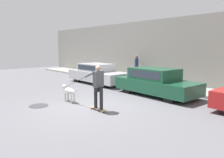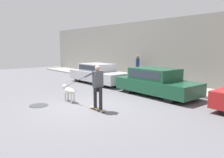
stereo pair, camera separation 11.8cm
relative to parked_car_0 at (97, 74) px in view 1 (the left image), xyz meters
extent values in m
plane|color=slate|center=(4.44, -3.75, -0.62)|extent=(36.00, 36.00, 0.00)
cube|color=gray|center=(4.44, 3.41, 1.45)|extent=(32.00, 0.30, 4.15)
cube|color=gray|center=(4.44, 2.20, -0.56)|extent=(30.00, 2.09, 0.12)
cylinder|color=black|center=(1.40, 0.75, -0.30)|extent=(0.65, 0.21, 0.64)
cylinder|color=black|center=(1.41, -0.71, -0.30)|extent=(0.65, 0.21, 0.64)
cylinder|color=black|center=(-1.33, 0.72, -0.30)|extent=(0.65, 0.21, 0.64)
cylinder|color=black|center=(-1.31, -0.75, -0.30)|extent=(0.65, 0.21, 0.64)
cube|color=#BCBCC1|center=(0.04, 0.00, -0.12)|extent=(4.42, 1.76, 0.61)
cube|color=#BCBCC1|center=(-0.13, 0.00, 0.42)|extent=(2.16, 1.56, 0.48)
cube|color=#28333D|center=(-0.12, -0.77, 0.45)|extent=(1.88, 0.04, 0.31)
cylinder|color=black|center=(6.09, 0.71, -0.31)|extent=(0.63, 0.22, 0.62)
cylinder|color=black|center=(6.05, -0.78, -0.31)|extent=(0.63, 0.22, 0.62)
cylinder|color=black|center=(3.52, 0.78, -0.31)|extent=(0.63, 0.22, 0.62)
cylinder|color=black|center=(3.48, -0.71, -0.31)|extent=(0.63, 0.22, 0.62)
cube|color=#194C33|center=(4.79, 0.00, -0.14)|extent=(4.18, 1.84, 0.59)
cube|color=#194C33|center=(4.62, 0.01, 0.43)|extent=(2.25, 1.62, 0.55)
cube|color=#28333D|center=(4.60, -0.78, 0.46)|extent=(1.94, 0.06, 0.35)
cylinder|color=beige|center=(2.87, -3.95, -0.44)|extent=(0.07, 0.07, 0.38)
cylinder|color=beige|center=(2.87, -3.81, -0.44)|extent=(0.07, 0.07, 0.38)
cylinder|color=beige|center=(3.39, -3.96, -0.44)|extent=(0.07, 0.07, 0.38)
cylinder|color=beige|center=(3.39, -3.82, -0.44)|extent=(0.07, 0.07, 0.38)
ellipsoid|color=beige|center=(3.13, -3.88, -0.14)|extent=(0.75, 0.27, 0.26)
sphere|color=beige|center=(2.69, -3.88, -0.02)|extent=(0.22, 0.22, 0.22)
cylinder|color=beige|center=(2.60, -3.88, -0.04)|extent=(0.12, 0.10, 0.10)
cylinder|color=beige|center=(3.62, -3.89, -0.06)|extent=(0.30, 0.05, 0.23)
cylinder|color=beige|center=(4.63, -3.85, -0.59)|extent=(0.07, 0.03, 0.07)
cylinder|color=beige|center=(4.63, -3.70, -0.59)|extent=(0.07, 0.03, 0.07)
cylinder|color=beige|center=(5.29, -3.82, -0.59)|extent=(0.07, 0.03, 0.07)
cylinder|color=beige|center=(5.29, -3.67, -0.59)|extent=(0.07, 0.03, 0.07)
cube|color=#A88456|center=(4.96, -3.76, -0.55)|extent=(0.92, 0.15, 0.02)
cylinder|color=#232328|center=(4.84, -3.76, -0.13)|extent=(0.13, 0.13, 0.82)
cylinder|color=#232328|center=(5.17, -3.75, -0.13)|extent=(0.13, 0.13, 0.82)
cube|color=#232328|center=(5.01, -3.76, 0.20)|extent=(0.17, 0.29, 0.16)
cube|color=#4C5156|center=(5.01, -3.76, 0.58)|extent=(0.19, 0.37, 0.60)
sphere|color=tan|center=(5.01, -3.76, 0.98)|extent=(0.20, 0.20, 0.20)
cylinder|color=#4C5156|center=(5.00, -3.54, 0.55)|extent=(0.08, 0.08, 0.57)
cylinder|color=#4C5156|center=(4.75, -3.97, 0.73)|extent=(0.56, 0.10, 0.28)
cylinder|color=black|center=(3.59, -3.92, 0.29)|extent=(1.80, 0.09, 0.69)
cylinder|color=#28282D|center=(1.01, 2.69, -0.08)|extent=(0.13, 0.13, 0.84)
cylinder|color=#28282D|center=(1.09, 2.56, -0.08)|extent=(0.13, 0.13, 0.84)
cube|color=navy|center=(1.05, 2.62, 0.65)|extent=(0.35, 0.41, 0.62)
cylinder|color=navy|center=(0.93, 2.82, 0.67)|extent=(0.08, 0.08, 0.59)
cylinder|color=navy|center=(1.16, 2.43, 0.67)|extent=(0.08, 0.08, 0.59)
sphere|color=brown|center=(1.05, 2.62, 1.07)|extent=(0.22, 0.22, 0.22)
cube|color=black|center=(0.93, 2.82, 0.24)|extent=(0.24, 0.31, 0.26)
cylinder|color=#38383D|center=(2.86, -5.16, -0.62)|extent=(0.75, 0.75, 0.01)
camera|label=1|loc=(11.27, -8.56, 1.74)|focal=35.00mm
camera|label=2|loc=(11.35, -8.47, 1.74)|focal=35.00mm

